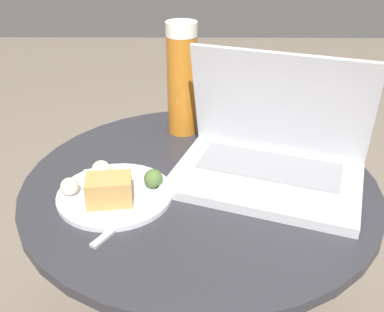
% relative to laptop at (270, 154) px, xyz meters
% --- Properties ---
extents(table, '(0.66, 0.66, 0.50)m').
position_rel_laptop_xyz_m(table, '(-0.13, -0.01, -0.19)').
color(table, black).
rests_on(table, ground_plane).
extents(napkin, '(0.18, 0.14, 0.00)m').
position_rel_laptop_xyz_m(napkin, '(-0.29, -0.05, -0.05)').
color(napkin, white).
rests_on(napkin, table).
extents(laptop, '(0.39, 0.32, 0.23)m').
position_rel_laptop_xyz_m(laptop, '(0.00, 0.00, 0.00)').
color(laptop, silver).
rests_on(laptop, table).
extents(beer_glass, '(0.07, 0.07, 0.25)m').
position_rel_laptop_xyz_m(beer_glass, '(-0.17, 0.19, 0.08)').
color(beer_glass, '#C6701E').
rests_on(beer_glass, table).
extents(snack_plate, '(0.20, 0.20, 0.06)m').
position_rel_laptop_xyz_m(snack_plate, '(-0.28, -0.08, -0.03)').
color(snack_plate, silver).
rests_on(snack_plate, table).
extents(fork, '(0.10, 0.15, 0.00)m').
position_rel_laptop_xyz_m(fork, '(-0.24, -0.13, -0.05)').
color(fork, '#B2B2B7').
rests_on(fork, table).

